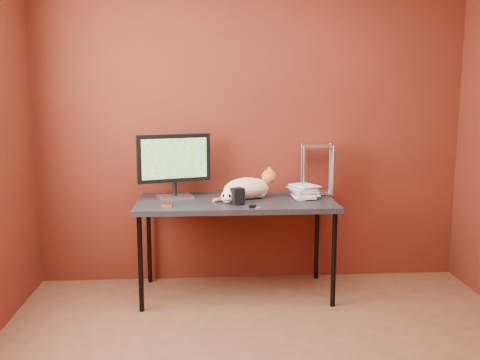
{
  "coord_description": "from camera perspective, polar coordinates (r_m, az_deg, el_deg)",
  "views": [
    {
      "loc": [
        -0.38,
        -2.63,
        1.57
      ],
      "look_at": [
        -0.13,
        1.15,
        0.94
      ],
      "focal_mm": 40.0,
      "sensor_mm": 36.0,
      "label": 1
    }
  ],
  "objects": [
    {
      "name": "room",
      "position": [
        2.66,
        4.5,
        6.71
      ],
      "size": [
        3.52,
        3.52,
        2.61
      ],
      "color": "brown",
      "rests_on": "ground"
    },
    {
      "name": "desk",
      "position": [
        4.1,
        -0.45,
        -2.84
      ],
      "size": [
        1.5,
        0.7,
        0.75
      ],
      "color": "black",
      "rests_on": "ground"
    },
    {
      "name": "monitor",
      "position": [
        4.15,
        -7.03,
        1.84
      ],
      "size": [
        0.56,
        0.26,
        0.5
      ],
      "rotation": [
        0.0,
        0.0,
        0.32
      ],
      "color": "#BCBCC1",
      "rests_on": "desk"
    },
    {
      "name": "cat",
      "position": [
        4.13,
        0.8,
        -0.84
      ],
      "size": [
        0.5,
        0.27,
        0.24
      ],
      "rotation": [
        0.0,
        0.0,
        0.16
      ],
      "color": "orange",
      "rests_on": "desk"
    },
    {
      "name": "skull_mug",
      "position": [
        3.95,
        -1.29,
        -1.78
      ],
      "size": [
        0.1,
        0.11,
        0.1
      ],
      "rotation": [
        0.0,
        0.0,
        -0.26
      ],
      "color": "white",
      "rests_on": "desk"
    },
    {
      "name": "speaker",
      "position": [
        3.93,
        -0.26,
        -1.79
      ],
      "size": [
        0.11,
        0.11,
        0.12
      ],
      "rotation": [
        0.0,
        0.0,
        0.4
      ],
      "color": "black",
      "rests_on": "desk"
    },
    {
      "name": "book_stack",
      "position": [
        4.12,
        5.9,
        5.73
      ],
      "size": [
        0.24,
        0.27,
        1.12
      ],
      "rotation": [
        0.0,
        0.0,
        0.22
      ],
      "color": "beige",
      "rests_on": "desk"
    },
    {
      "name": "wire_rack",
      "position": [
        4.35,
        8.22,
        1.13
      ],
      "size": [
        0.25,
        0.21,
        0.4
      ],
      "rotation": [
        0.0,
        0.0,
        -0.09
      ],
      "color": "#BCBCC1",
      "rests_on": "desk"
    },
    {
      "name": "pocket_knife",
      "position": [
        3.88,
        -7.79,
        -2.75
      ],
      "size": [
        0.09,
        0.05,
        0.02
      ],
      "primitive_type": "cube",
      "rotation": [
        0.0,
        0.0,
        -0.36
      ],
      "color": "#9D230C",
      "rests_on": "desk"
    },
    {
      "name": "black_gadget",
      "position": [
        3.81,
        1.34,
        -2.83
      ],
      "size": [
        0.05,
        0.03,
        0.02
      ],
      "primitive_type": "cube",
      "rotation": [
        0.0,
        0.0,
        0.06
      ],
      "color": "black",
      "rests_on": "desk"
    },
    {
      "name": "washer",
      "position": [
        3.82,
        1.86,
        -2.97
      ],
      "size": [
        0.05,
        0.05,
        0.0
      ],
      "primitive_type": "cylinder",
      "color": "#BCBCC1",
      "rests_on": "desk"
    }
  ]
}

